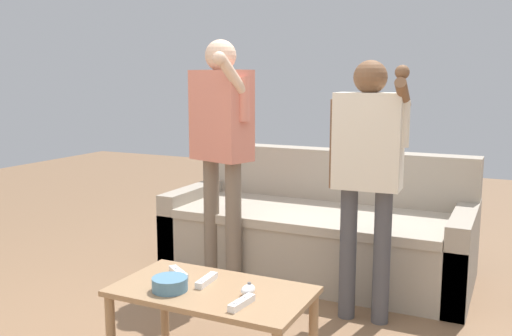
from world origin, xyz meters
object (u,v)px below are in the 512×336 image
object	(u,v)px
game_remote_wand_near	(178,273)
couch	(319,232)
player_right	(368,161)
game_remote_wand_far	(242,303)
coffee_table	(212,302)
game_remote_wand_spare	(207,280)
player_left	(221,134)
game_remote_nunchuk	(248,290)
snack_bowl	(170,284)

from	to	relation	value
game_remote_wand_near	couch	bearing A→B (deg)	83.86
player_right	game_remote_wand_near	size ratio (longest dim) A/B	9.56
couch	game_remote_wand_far	world-z (taller)	couch
coffee_table	game_remote_wand_spare	world-z (taller)	game_remote_wand_spare
couch	player_left	xyz separation A→B (m)	(-0.51, -0.52, 0.73)
game_remote_wand_far	game_remote_wand_near	bearing A→B (deg)	156.53
coffee_table	player_right	size ratio (longest dim) A/B	0.60
coffee_table	game_remote_wand_spare	bearing A→B (deg)	140.96
couch	coffee_table	size ratio (longest dim) A/B	2.37
game_remote_nunchuk	snack_bowl	bearing A→B (deg)	-163.78
game_remote_wand_near	game_remote_wand_far	world-z (taller)	same
game_remote_nunchuk	couch	bearing A→B (deg)	98.34
game_remote_wand_near	game_remote_wand_far	xyz separation A→B (m)	(0.43, -0.19, 0.00)
coffee_table	snack_bowl	xyz separation A→B (m)	(-0.16, -0.10, 0.09)
couch	coffee_table	bearing A→B (deg)	-87.98
couch	game_remote_nunchuk	distance (m)	1.66
coffee_table	game_remote_nunchuk	xyz separation A→B (m)	(0.18, 0.00, 0.09)
snack_bowl	game_remote_wand_spare	bearing A→B (deg)	53.87
snack_bowl	player_left	world-z (taller)	player_left
snack_bowl	game_remote_wand_near	distance (m)	0.18
couch	snack_bowl	world-z (taller)	couch
coffee_table	snack_bowl	world-z (taller)	snack_bowl
game_remote_wand_far	game_remote_wand_spare	xyz separation A→B (m)	(-0.26, 0.16, -0.00)
couch	game_remote_nunchuk	size ratio (longest dim) A/B	23.96
player_right	game_remote_wand_far	xyz separation A→B (m)	(-0.24, -1.07, -0.47)
couch	game_remote_wand_spare	world-z (taller)	couch
game_remote_nunchuk	game_remote_wand_far	size ratio (longest dim) A/B	0.54
snack_bowl	game_remote_nunchuk	world-z (taller)	snack_bowl
coffee_table	player_left	distance (m)	1.40
game_remote_wand_far	game_remote_wand_spare	bearing A→B (deg)	148.40
couch	game_remote_wand_far	distance (m)	1.78
coffee_table	snack_bowl	size ratio (longest dim) A/B	5.57
coffee_table	player_left	xyz separation A→B (m)	(-0.56, 1.11, 0.64)
game_remote_wand_near	game_remote_wand_spare	xyz separation A→B (m)	(0.17, -0.03, 0.00)
player_right	game_remote_wand_far	size ratio (longest dim) A/B	9.15
coffee_table	player_left	size ratio (longest dim) A/B	0.54
coffee_table	player_right	world-z (taller)	player_right
game_remote_wand_far	snack_bowl	bearing A→B (deg)	176.98
player_right	game_remote_wand_spare	size ratio (longest dim) A/B	9.04
game_remote_wand_far	game_remote_wand_spare	distance (m)	0.31
game_remote_wand_near	game_remote_wand_spare	bearing A→B (deg)	-8.79
coffee_table	game_remote_wand_spare	distance (m)	0.11
player_left	player_right	distance (m)	1.03
game_remote_wand_near	game_remote_wand_far	size ratio (longest dim) A/B	0.96
game_remote_wand_near	game_remote_wand_spare	size ratio (longest dim) A/B	0.95
couch	player_right	xyz separation A→B (m)	(0.51, -0.67, 0.64)
player_right	game_remote_wand_near	bearing A→B (deg)	-127.41
game_remote_wand_near	snack_bowl	bearing A→B (deg)	-68.59
snack_bowl	game_remote_wand_spare	world-z (taller)	snack_bowl
player_right	game_remote_wand_spare	xyz separation A→B (m)	(-0.51, -0.91, -0.47)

